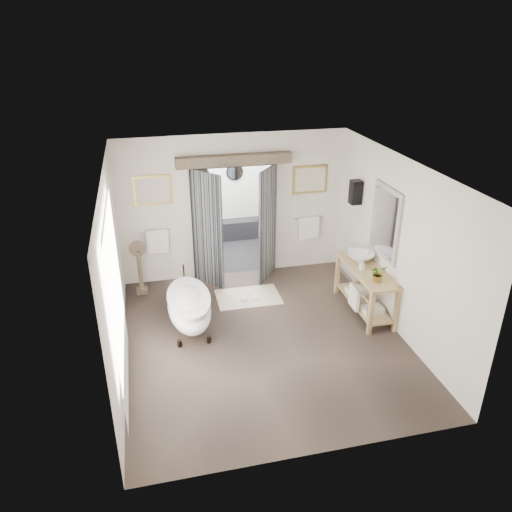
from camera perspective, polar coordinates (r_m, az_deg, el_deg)
name	(u,v)px	position (r m, az deg, el deg)	size (l,w,h in m)	color
ground_plane	(264,339)	(8.39, 0.95, -9.47)	(5.00, 5.00, 0.00)	brown
room_shell	(265,239)	(7.38, 1.00, 1.96)	(4.52, 5.02, 2.91)	silver
shower_room	(222,208)	(11.48, -3.89, 5.46)	(2.22, 2.01, 2.51)	black
back_wall_dressing	(236,205)	(9.71, -2.33, 5.88)	(3.82, 0.73, 2.52)	black
clawfoot_tub	(189,306)	(8.59, -7.64, -5.71)	(0.73, 1.63, 0.79)	black
vanity	(364,286)	(9.09, 12.29, -3.42)	(0.57, 1.60, 0.85)	tan
pedestal_mirror	(140,271)	(9.76, -13.12, -1.65)	(0.32, 0.21, 1.10)	brown
rug	(248,297)	(9.56, -0.89, -4.70)	(1.20, 0.80, 0.01)	beige
slippers	(249,297)	(9.50, -0.76, -4.69)	(0.35, 0.26, 0.05)	silver
basin	(360,257)	(9.15, 11.86, -0.16)	(0.49, 0.49, 0.17)	white
plant	(378,274)	(8.50, 13.77, -1.96)	(0.26, 0.23, 0.29)	gray
soap_bottle_a	(362,265)	(8.87, 12.05, -1.00)	(0.08, 0.08, 0.18)	gray
soap_bottle_b	(351,249)	(9.44, 10.86, 0.78)	(0.14, 0.14, 0.18)	gray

